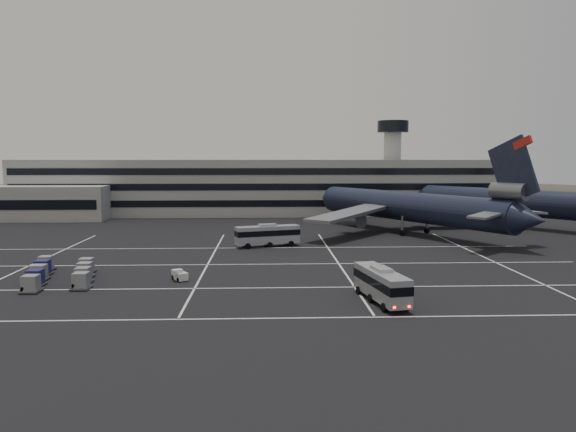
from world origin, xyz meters
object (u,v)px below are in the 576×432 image
object	(u,v)px
bus_far	(267,234)
uld_cluster	(59,273)
bus_near	(381,283)
trijet_main	(410,206)

from	to	relation	value
bus_far	uld_cluster	bearing A→B (deg)	116.89
bus_far	uld_cluster	size ratio (longest dim) A/B	0.74
bus_near	bus_far	distance (m)	37.67
bus_near	uld_cluster	distance (m)	38.01
trijet_main	uld_cluster	world-z (taller)	trijet_main
trijet_main	bus_far	distance (m)	30.96
bus_near	bus_far	xyz separation A→B (m)	(-11.40, 35.91, 0.09)
uld_cluster	trijet_main	bearing A→B (deg)	36.87
bus_near	uld_cluster	bearing A→B (deg)	152.19
bus_near	uld_cluster	xyz separation A→B (m)	(-36.25, 11.38, -1.03)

